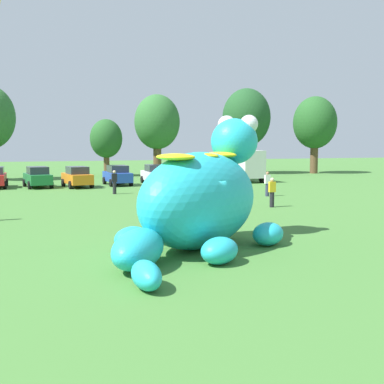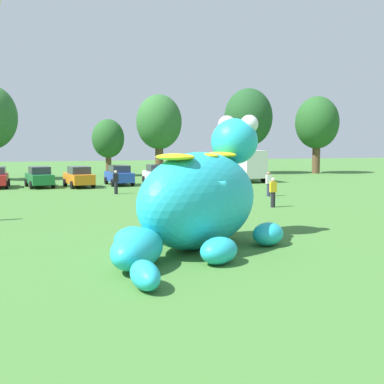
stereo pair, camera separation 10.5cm
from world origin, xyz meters
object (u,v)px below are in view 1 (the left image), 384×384
Objects in this scene: giant_inflatable_creature at (200,199)px; car_blue at (117,175)px; box_truck at (241,164)px; spectator_far_side at (114,182)px; car_white at (155,174)px; car_green at (38,177)px; spectator_mid_field at (204,182)px; car_black at (192,174)px; car_orange at (77,177)px; spectator_near_inflatable at (267,184)px; spectator_by_cars at (272,193)px.

giant_inflatable_creature is 2.01× the size of car_blue.
box_truck reaches higher than spectator_far_side.
giant_inflatable_creature reaches higher than car_white.
car_green reaches higher than spectator_mid_field.
box_truck is (5.24, 1.47, 0.74)m from car_black.
spectator_mid_field is at bearing -78.20° from car_white.
car_orange is 16.14m from spectator_near_inflatable.
car_orange and car_white have the same top height.
car_green is at bearing 128.48° from spectator_far_side.
car_orange is 18.70m from spectator_by_cars.
spectator_mid_field is at bearing -100.25° from car_black.
spectator_mid_field is (8.67, -7.28, -0.01)m from car_orange.
car_orange is 2.54× the size of spectator_far_side.
car_black is at bearing 89.99° from spectator_by_cars.
spectator_near_inflatable is 1.00× the size of spectator_far_side.
spectator_by_cars is (7.20, 9.13, -0.92)m from giant_inflatable_creature.
box_truck reaches higher than car_white.
giant_inflatable_creature reaches higher than spectator_mid_field.
car_white is at bearing 58.60° from spectator_far_side.
car_black is 2.52× the size of spectator_far_side.
spectator_by_cars is at bearing -51.06° from spectator_far_side.
spectator_near_inflatable is (-3.10, -12.55, -0.75)m from box_truck.
box_truck is at bearing 54.39° from spectator_mid_field.
car_white is 8.53m from box_truck.
car_white is at bearing -175.86° from box_truck.
spectator_far_side is (-13.05, -8.11, -0.75)m from box_truck.
giant_inflatable_creature is 26.31m from car_green.
car_black is 11.28m from spectator_near_inflatable.
car_blue is 2.49× the size of spectator_by_cars.
car_blue is (6.60, 0.35, 0.00)m from car_green.
box_truck is 18.54m from spectator_by_cars.
giant_inflatable_creature reaches higher than box_truck.
car_blue is 7.25m from spectator_far_side.
car_orange is 11.32m from spectator_mid_field.
car_green is at bearing -176.05° from car_white.
car_black is (6.62, -0.51, 0.00)m from car_blue.
car_black reaches higher than spectator_by_cars.
giant_inflatable_creature is at bearing -128.24° from spectator_by_cars.
car_blue is at bearing 127.11° from spectator_near_inflatable.
car_blue is 2.49× the size of spectator_near_inflatable.
car_orange is at bearing 122.63° from spectator_by_cars.
car_white is at bearing 5.79° from car_blue.
car_green is at bearing -177.00° from car_blue.
car_orange is at bearing -172.50° from box_truck.
car_blue reaches higher than spectator_mid_field.
car_green is 1.04× the size of car_white.
car_blue is at bearing -175.39° from box_truck.
car_green is 2.54× the size of spectator_mid_field.
car_white is 2.44× the size of spectator_far_side.
car_green is 14.26m from spectator_mid_field.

